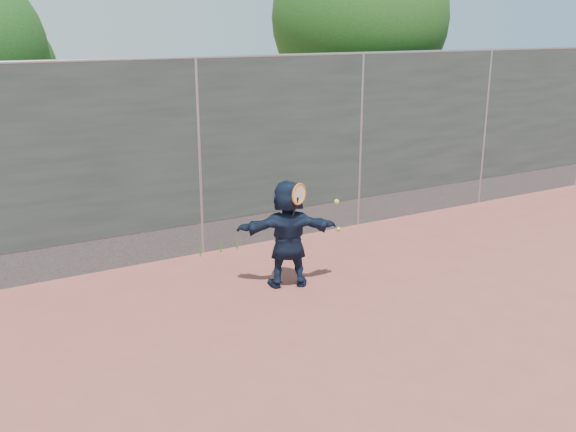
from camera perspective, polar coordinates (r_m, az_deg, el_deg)
ground at (r=7.39m, az=3.13°, el=-11.29°), size 80.00×80.00×0.00m
player at (r=8.68m, az=-0.00°, el=-1.57°), size 1.45×0.91×1.49m
ball_ground at (r=11.23m, az=4.52°, el=-1.16°), size 0.07×0.07×0.07m
fence at (r=9.83m, az=-7.90°, el=5.48°), size 20.00×0.06×3.03m
swing_action at (r=8.40m, az=1.30°, el=1.77°), size 0.72×0.19×0.51m
tree_right at (r=13.93m, az=6.88°, el=16.66°), size 3.78×3.60×5.39m
weed_clump at (r=10.21m, az=-5.80°, el=-2.44°), size 0.68×0.07×0.30m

